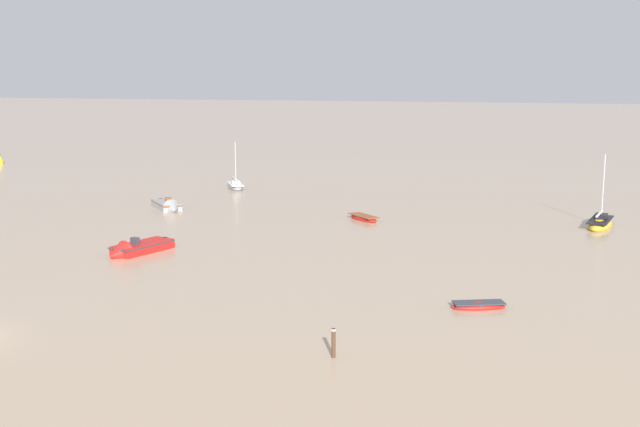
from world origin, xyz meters
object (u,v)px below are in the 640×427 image
object	(u,v)px
rowboat_moored_0	(364,218)
rowboat_moored_1	(479,306)
channel_buoy	(0,161)
mooring_post_near	(334,344)
sailboat_moored_0	(235,186)
motorboat_moored_0	(169,207)
sailboat_moored_1	(600,223)
motorboat_moored_3	(134,250)

from	to	relation	value
rowboat_moored_0	rowboat_moored_1	size ratio (longest dim) A/B	1.13
channel_buoy	mooring_post_near	xyz separation A→B (m)	(71.29, -56.93, 0.18)
sailboat_moored_0	motorboat_moored_0	world-z (taller)	sailboat_moored_0
sailboat_moored_1	motorboat_moored_0	xyz separation A→B (m)	(-38.25, -5.13, -0.03)
sailboat_moored_0	sailboat_moored_1	xyz separation A→B (m)	(38.81, -9.96, 0.03)
rowboat_moored_0	channel_buoy	distance (m)	67.26
sailboat_moored_0	rowboat_moored_1	bearing A→B (deg)	7.15
rowboat_moored_1	motorboat_moored_3	xyz separation A→B (m)	(-24.73, 4.64, 0.12)
rowboat_moored_1	channel_buoy	bearing A→B (deg)	122.39
motorboat_moored_0	motorboat_moored_3	xyz separation A→B (m)	(7.58, -16.99, 0.00)
mooring_post_near	rowboat_moored_0	bearing A→B (deg)	104.81
sailboat_moored_0	motorboat_moored_3	world-z (taller)	sailboat_moored_0
rowboat_moored_1	motorboat_moored_3	size ratio (longest dim) A/B	0.56
sailboat_moored_0	sailboat_moored_1	distance (m)	40.07
sailboat_moored_1	motorboat_moored_3	bearing A→B (deg)	133.38
channel_buoy	mooring_post_near	size ratio (longest dim) A/B	1.56
sailboat_moored_0	rowboat_moored_1	size ratio (longest dim) A/B	1.78
motorboat_moored_0	motorboat_moored_3	size ratio (longest dim) A/B	0.90
motorboat_moored_0	channel_buoy	size ratio (longest dim) A/B	2.18
motorboat_moored_3	mooring_post_near	world-z (taller)	mooring_post_near
sailboat_moored_0	channel_buoy	bearing A→B (deg)	-138.40
rowboat_moored_0	motorboat_moored_0	world-z (taller)	motorboat_moored_0
sailboat_moored_1	channel_buoy	size ratio (longest dim) A/B	2.74
rowboat_moored_0	motorboat_moored_3	bearing A→B (deg)	-81.76
channel_buoy	mooring_post_near	bearing A→B (deg)	-38.61
sailboat_moored_1	mooring_post_near	world-z (taller)	sailboat_moored_1
sailboat_moored_1	rowboat_moored_1	bearing A→B (deg)	175.07
sailboat_moored_0	motorboat_moored_0	bearing A→B (deg)	-32.56
motorboat_moored_3	rowboat_moored_0	bearing A→B (deg)	162.02
sailboat_moored_0	motorboat_moored_0	distance (m)	15.10
motorboat_moored_3	rowboat_moored_1	bearing A→B (deg)	93.05
rowboat_moored_0	motorboat_moored_0	distance (m)	18.88
sailboat_moored_1	motorboat_moored_0	bearing A→B (deg)	105.22
motorboat_moored_3	mooring_post_near	bearing A→B (deg)	67.95
rowboat_moored_0	motorboat_moored_0	size ratio (longest dim) A/B	0.71
channel_buoy	rowboat_moored_1	bearing A→B (deg)	-31.83
motorboat_moored_0	mooring_post_near	xyz separation A→B (m)	(27.44, -31.28, 0.40)
sailboat_moored_0	channel_buoy	distance (m)	44.55
sailboat_moored_0	sailboat_moored_1	size ratio (longest dim) A/B	0.88
rowboat_moored_0	motorboat_moored_0	xyz separation A→B (m)	(-18.84, -1.27, 0.09)
sailboat_moored_1	channel_buoy	world-z (taller)	sailboat_moored_1
sailboat_moored_1	motorboat_moored_3	world-z (taller)	sailboat_moored_1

